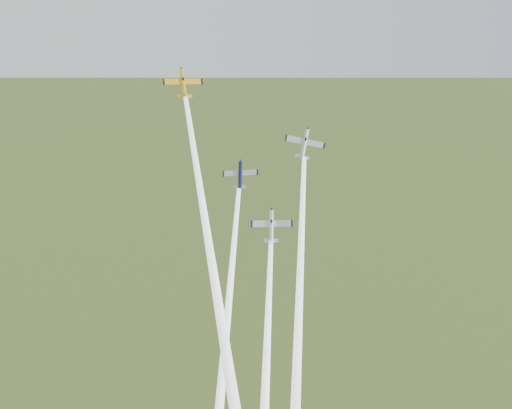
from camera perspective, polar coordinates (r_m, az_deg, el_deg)
name	(u,v)px	position (r m, az deg, el deg)	size (l,w,h in m)	color
plane_yellow	(183,84)	(132.97, -6.48, 10.63)	(8.19, 8.13, 1.28)	yellow
smoke_trail_yellow	(213,272)	(117.87, -3.82, -5.97)	(2.25, 2.25, 72.77)	white
plane_navy	(240,175)	(137.66, -1.42, 2.64)	(7.76, 7.69, 1.21)	#0C0F37
smoke_trail_navy	(224,361)	(127.79, -2.90, -13.68)	(2.25, 2.25, 71.74)	white
plane_silver_right	(305,144)	(137.10, 4.35, 5.39)	(8.69, 8.63, 1.36)	#B2BBC1
smoke_trail_silver_right	(298,326)	(125.17, 3.79, -10.74)	(2.25, 2.25, 70.92)	white
plane_silver_low	(272,226)	(132.12, 1.39, -1.94)	(8.69, 8.62, 1.36)	silver
smoke_trail_silver_low	(266,379)	(125.83, 0.88, -15.29)	(2.25, 2.25, 54.88)	white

